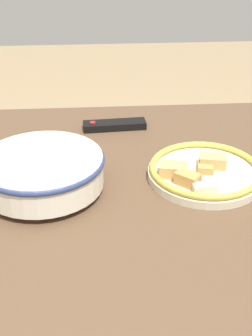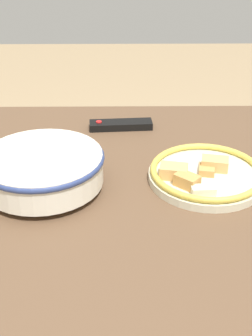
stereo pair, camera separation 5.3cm
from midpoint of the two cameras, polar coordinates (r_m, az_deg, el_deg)
dining_table at (r=1.04m, az=-4.74°, el=-7.37°), size 1.31×1.01×0.75m
noodle_bowl at (r=1.02m, az=-8.69°, el=-0.08°), size 0.27×0.27×0.08m
food_plate at (r=1.06m, az=11.02°, el=-0.76°), size 0.26×0.26×0.05m
tv_remote at (r=1.30m, az=0.53°, el=5.26°), size 0.17×0.06×0.02m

